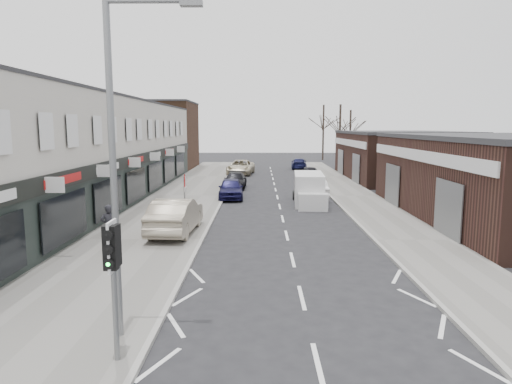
{
  "coord_description": "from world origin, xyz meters",
  "views": [
    {
      "loc": [
        -1.27,
        -11.34,
        5.18
      ],
      "look_at": [
        -1.44,
        6.58,
        2.6
      ],
      "focal_mm": 32.0,
      "sensor_mm": 36.0,
      "label": 1
    }
  ],
  "objects_px": {
    "parked_car_right_b": "(309,173)",
    "parked_car_right_c": "(299,164)",
    "parked_car_left_a": "(231,188)",
    "white_van": "(309,190)",
    "sedan_on_pavement": "(176,216)",
    "warning_sign": "(185,185)",
    "street_lamp": "(120,151)",
    "pedestrian": "(109,226)",
    "parked_car_left_c": "(241,167)",
    "parked_car_right_a": "(314,189)",
    "traffic_light": "(113,258)",
    "parked_car_left_b": "(235,180)"
  },
  "relations": [
    {
      "from": "parked_car_left_a",
      "to": "parked_car_left_c",
      "type": "height_order",
      "value": "parked_car_left_c"
    },
    {
      "from": "parked_car_right_b",
      "to": "parked_car_right_c",
      "type": "relative_size",
      "value": 0.92
    },
    {
      "from": "warning_sign",
      "to": "pedestrian",
      "type": "xyz_separation_m",
      "value": [
        -2.44,
        -4.74,
        -1.16
      ]
    },
    {
      "from": "white_van",
      "to": "parked_car_right_c",
      "type": "bearing_deg",
      "value": 90.16
    },
    {
      "from": "parked_car_left_b",
      "to": "pedestrian",
      "type": "bearing_deg",
      "value": -100.95
    },
    {
      "from": "traffic_light",
      "to": "warning_sign",
      "type": "relative_size",
      "value": 1.15
    },
    {
      "from": "street_lamp",
      "to": "warning_sign",
      "type": "bearing_deg",
      "value": 92.84
    },
    {
      "from": "traffic_light",
      "to": "sedan_on_pavement",
      "type": "distance_m",
      "value": 12.17
    },
    {
      "from": "street_lamp",
      "to": "parked_car_right_c",
      "type": "height_order",
      "value": "street_lamp"
    },
    {
      "from": "white_van",
      "to": "sedan_on_pavement",
      "type": "height_order",
      "value": "white_van"
    },
    {
      "from": "sedan_on_pavement",
      "to": "parked_car_left_c",
      "type": "distance_m",
      "value": 28.22
    },
    {
      "from": "parked_car_right_a",
      "to": "parked_car_right_b",
      "type": "height_order",
      "value": "parked_car_right_a"
    },
    {
      "from": "pedestrian",
      "to": "parked_car_right_b",
      "type": "distance_m",
      "value": 27.73
    },
    {
      "from": "pedestrian",
      "to": "parked_car_right_b",
      "type": "xyz_separation_m",
      "value": [
        11.1,
        25.4,
        -0.34
      ]
    },
    {
      "from": "parked_car_left_a",
      "to": "parked_car_right_a",
      "type": "xyz_separation_m",
      "value": [
        6.01,
        0.08,
        -0.02
      ]
    },
    {
      "from": "pedestrian",
      "to": "parked_car_right_c",
      "type": "xyz_separation_m",
      "value": [
        11.1,
        37.52,
        -0.39
      ]
    },
    {
      "from": "traffic_light",
      "to": "parked_car_left_b",
      "type": "distance_m",
      "value": 29.06
    },
    {
      "from": "sedan_on_pavement",
      "to": "pedestrian",
      "type": "height_order",
      "value": "pedestrian"
    },
    {
      "from": "parked_car_right_c",
      "to": "parked_car_left_b",
      "type": "bearing_deg",
      "value": 72.71
    },
    {
      "from": "pedestrian",
      "to": "parked_car_left_c",
      "type": "relative_size",
      "value": 0.33
    },
    {
      "from": "parked_car_right_c",
      "to": "traffic_light",
      "type": "bearing_deg",
      "value": 84.31
    },
    {
      "from": "traffic_light",
      "to": "parked_car_right_c",
      "type": "height_order",
      "value": "traffic_light"
    },
    {
      "from": "parked_car_right_b",
      "to": "parked_car_right_c",
      "type": "xyz_separation_m",
      "value": [
        0.0,
        12.11,
        -0.05
      ]
    },
    {
      "from": "street_lamp",
      "to": "parked_car_left_c",
      "type": "height_order",
      "value": "street_lamp"
    },
    {
      "from": "white_van",
      "to": "pedestrian",
      "type": "height_order",
      "value": "white_van"
    },
    {
      "from": "traffic_light",
      "to": "parked_car_right_a",
      "type": "bearing_deg",
      "value": 73.35
    },
    {
      "from": "traffic_light",
      "to": "parked_car_right_c",
      "type": "distance_m",
      "value": 47.49
    },
    {
      "from": "street_lamp",
      "to": "parked_car_right_a",
      "type": "bearing_deg",
      "value": 72.2
    },
    {
      "from": "white_van",
      "to": "parked_car_left_c",
      "type": "distance_m",
      "value": 19.97
    },
    {
      "from": "parked_car_left_a",
      "to": "warning_sign",
      "type": "bearing_deg",
      "value": -103.38
    },
    {
      "from": "parked_car_left_a",
      "to": "parked_car_right_a",
      "type": "bearing_deg",
      "value": -1.98
    },
    {
      "from": "parked_car_left_c",
      "to": "parked_car_right_c",
      "type": "relative_size",
      "value": 1.24
    },
    {
      "from": "parked_car_right_b",
      "to": "street_lamp",
      "type": "bearing_deg",
      "value": 76.56
    },
    {
      "from": "traffic_light",
      "to": "parked_car_left_a",
      "type": "bearing_deg",
      "value": 87.55
    },
    {
      "from": "warning_sign",
      "to": "parked_car_right_a",
      "type": "xyz_separation_m",
      "value": [
        7.76,
        9.41,
        -1.49
      ]
    },
    {
      "from": "parked_car_left_a",
      "to": "white_van",
      "type": "bearing_deg",
      "value": -26.4
    },
    {
      "from": "traffic_light",
      "to": "warning_sign",
      "type": "height_order",
      "value": "traffic_light"
    },
    {
      "from": "street_lamp",
      "to": "parked_car_left_b",
      "type": "height_order",
      "value": "street_lamp"
    },
    {
      "from": "parked_car_left_b",
      "to": "street_lamp",
      "type": "bearing_deg",
      "value": -91.25
    },
    {
      "from": "warning_sign",
      "to": "parked_car_right_b",
      "type": "relative_size",
      "value": 0.65
    },
    {
      "from": "parked_car_right_a",
      "to": "parked_car_right_c",
      "type": "bearing_deg",
      "value": -95.12
    },
    {
      "from": "street_lamp",
      "to": "sedan_on_pavement",
      "type": "height_order",
      "value": "street_lamp"
    },
    {
      "from": "sedan_on_pavement",
      "to": "parked_car_left_a",
      "type": "relative_size",
      "value": 1.18
    },
    {
      "from": "sedan_on_pavement",
      "to": "parked_car_right_a",
      "type": "distance_m",
      "value": 13.87
    },
    {
      "from": "warning_sign",
      "to": "parked_car_left_a",
      "type": "bearing_deg",
      "value": 79.32
    },
    {
      "from": "street_lamp",
      "to": "parked_car_right_a",
      "type": "relative_size",
      "value": 1.85
    },
    {
      "from": "white_van",
      "to": "parked_car_left_a",
      "type": "xyz_separation_m",
      "value": [
        -5.4,
        2.37,
        -0.24
      ]
    },
    {
      "from": "warning_sign",
      "to": "pedestrian",
      "type": "distance_m",
      "value": 5.46
    },
    {
      "from": "parked_car_left_c",
      "to": "parked_car_left_b",
      "type": "bearing_deg",
      "value": -84.82
    },
    {
      "from": "sedan_on_pavement",
      "to": "parked_car_left_a",
      "type": "height_order",
      "value": "sedan_on_pavement"
    }
  ]
}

